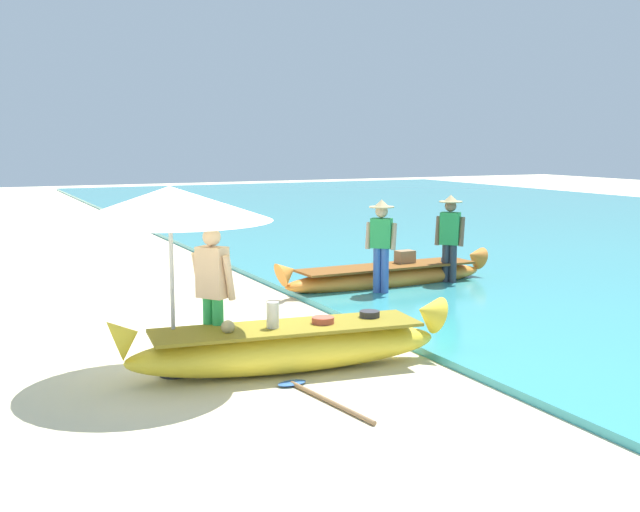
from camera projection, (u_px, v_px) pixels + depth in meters
The scene contains 9 objects.
ground_plane at pixel (241, 352), 10.48m from camera, with size 80.00×80.00×0.00m, color beige.
sea at pixel (596, 232), 23.59m from camera, with size 24.00×56.00×0.10m, color teal.
boat_yellow_foreground at pixel (287, 346), 9.57m from camera, with size 4.25×1.23×0.89m.
boat_orange_midground at pixel (387, 276), 14.80m from camera, with size 4.54×0.88×0.76m.
person_vendor_hatted at pixel (381, 241), 13.91m from camera, with size 0.53×0.51×1.76m.
person_tourist_customer at pixel (213, 290), 9.57m from camera, with size 0.49×0.56×1.75m.
person_vendor_assistant at pixel (450, 234), 14.94m from camera, with size 0.52×0.54×1.77m.
patio_umbrella_large at pixel (170, 204), 9.17m from camera, with size 2.41×2.41×2.27m.
paddle at pixel (316, 395), 8.66m from camera, with size 0.44×1.68×0.05m.
Camera 1 is at (-3.40, -9.65, 2.81)m, focal length 44.28 mm.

